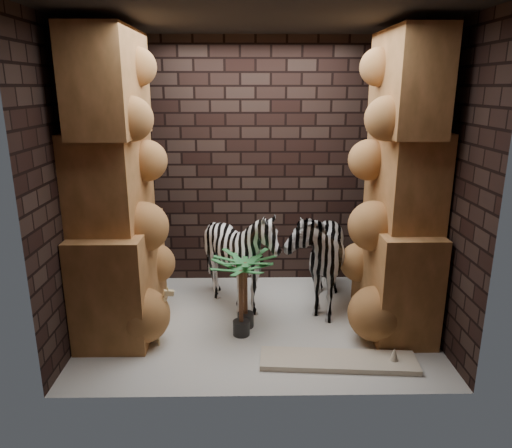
{
  "coord_description": "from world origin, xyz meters",
  "views": [
    {
      "loc": [
        -0.09,
        -4.6,
        2.42
      ],
      "look_at": [
        -0.01,
        0.15,
        1.05
      ],
      "focal_mm": 33.53,
      "sensor_mm": 36.0,
      "label": 1
    }
  ],
  "objects_px": {
    "giraffe_toy": "(149,317)",
    "palm_front": "(245,291)",
    "surfboard": "(338,361)",
    "zebra_right": "(316,245)",
    "zebra_left": "(240,263)",
    "palm_back": "(241,299)"
  },
  "relations": [
    {
      "from": "zebra_right",
      "to": "giraffe_toy",
      "type": "bearing_deg",
      "value": -142.93
    },
    {
      "from": "giraffe_toy",
      "to": "palm_front",
      "type": "height_order",
      "value": "palm_front"
    },
    {
      "from": "palm_back",
      "to": "giraffe_toy",
      "type": "bearing_deg",
      "value": -167.56
    },
    {
      "from": "palm_front",
      "to": "zebra_right",
      "type": "bearing_deg",
      "value": 34.49
    },
    {
      "from": "giraffe_toy",
      "to": "palm_back",
      "type": "relative_size",
      "value": 0.75
    },
    {
      "from": "surfboard",
      "to": "palm_back",
      "type": "bearing_deg",
      "value": 153.17
    },
    {
      "from": "palm_front",
      "to": "surfboard",
      "type": "distance_m",
      "value": 1.17
    },
    {
      "from": "zebra_left",
      "to": "palm_back",
      "type": "height_order",
      "value": "zebra_left"
    },
    {
      "from": "zebra_right",
      "to": "giraffe_toy",
      "type": "distance_m",
      "value": 1.99
    },
    {
      "from": "zebra_right",
      "to": "giraffe_toy",
      "type": "relative_size",
      "value": 2.37
    },
    {
      "from": "giraffe_toy",
      "to": "surfboard",
      "type": "height_order",
      "value": "giraffe_toy"
    },
    {
      "from": "giraffe_toy",
      "to": "zebra_right",
      "type": "bearing_deg",
      "value": 8.4
    },
    {
      "from": "giraffe_toy",
      "to": "surfboard",
      "type": "bearing_deg",
      "value": -30.52
    },
    {
      "from": "zebra_left",
      "to": "surfboard",
      "type": "distance_m",
      "value": 1.53
    },
    {
      "from": "zebra_left",
      "to": "giraffe_toy",
      "type": "height_order",
      "value": "zebra_left"
    },
    {
      "from": "zebra_right",
      "to": "palm_front",
      "type": "height_order",
      "value": "zebra_right"
    },
    {
      "from": "zebra_left",
      "to": "giraffe_toy",
      "type": "bearing_deg",
      "value": -130.01
    },
    {
      "from": "palm_front",
      "to": "surfboard",
      "type": "relative_size",
      "value": 0.57
    },
    {
      "from": "palm_back",
      "to": "palm_front",
      "type": "bearing_deg",
      "value": 76.09
    },
    {
      "from": "zebra_right",
      "to": "giraffe_toy",
      "type": "height_order",
      "value": "zebra_right"
    },
    {
      "from": "palm_front",
      "to": "palm_back",
      "type": "xyz_separation_m",
      "value": [
        -0.04,
        -0.17,
        -0.01
      ]
    },
    {
      "from": "zebra_right",
      "to": "zebra_left",
      "type": "xyz_separation_m",
      "value": [
        -0.86,
        -0.14,
        -0.15
      ]
    }
  ]
}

